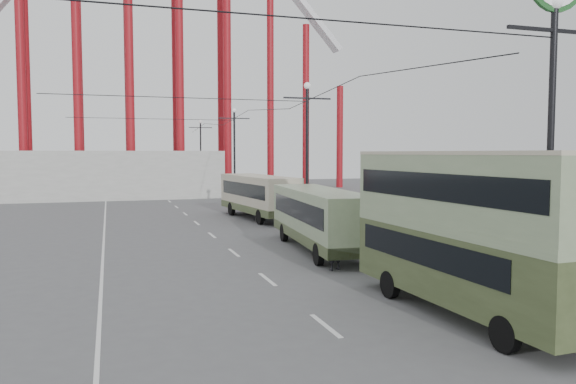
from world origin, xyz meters
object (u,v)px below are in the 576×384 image
object	(u,v)px
double_decker_bus	(466,224)
single_decker_green	(320,216)
lamp_post_near	(554,46)
single_decker_cream	(259,195)
pedestrian	(334,247)

from	to	relation	value
double_decker_bus	single_decker_green	xyz separation A→B (m)	(-0.08, 11.68, -1.03)
lamp_post_near	single_decker_green	distance (m)	14.01
double_decker_bus	lamp_post_near	bearing A→B (deg)	-17.65
lamp_post_near	double_decker_bus	bearing A→B (deg)	164.48
lamp_post_near	single_decker_green	size ratio (longest dim) A/B	1.01
single_decker_green	single_decker_cream	distance (m)	13.92
lamp_post_near	pedestrian	bearing A→B (deg)	114.51
single_decker_cream	pedestrian	xyz separation A→B (m)	(-1.66, -18.48, -0.79)
lamp_post_near	single_decker_cream	xyz separation A→B (m)	(-1.88, 26.25, -6.10)
lamp_post_near	pedestrian	distance (m)	10.97
lamp_post_near	double_decker_bus	size ratio (longest dim) A/B	1.19
lamp_post_near	single_decker_cream	bearing A→B (deg)	94.10
double_decker_bus	single_decker_cream	bearing A→B (deg)	86.81
double_decker_bus	pedestrian	size ratio (longest dim) A/B	4.68
single_decker_green	double_decker_bus	bearing A→B (deg)	-84.89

